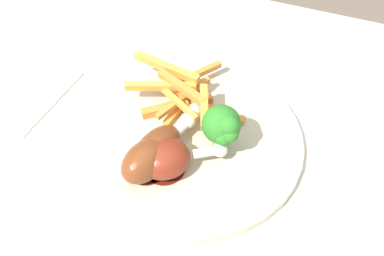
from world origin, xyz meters
TOP-DOWN VIEW (x-y plane):
  - dining_table at (0.00, 0.00)m, footprint 1.22×0.68m
  - dinner_plate at (-0.07, 0.01)m, footprint 0.29×0.29m
  - broccoli_floret_front at (-0.11, 0.01)m, footprint 0.05×0.05m
  - carrot_fries_pile at (-0.04, -0.05)m, footprint 0.17×0.14m
  - chicken_drumstick_near at (-0.04, 0.05)m, footprint 0.06×0.13m
  - chicken_drumstick_far at (-0.04, 0.07)m, footprint 0.07×0.13m
  - chicken_drumstick_extra at (-0.06, 0.06)m, footprint 0.11×0.09m
  - napkin at (0.22, -0.00)m, footprint 0.19×0.16m

SIDE VIEW (x-z plane):
  - dining_table at x=0.00m, z-range 0.25..0.95m
  - napkin at x=0.22m, z-range 0.71..0.71m
  - dinner_plate at x=-0.07m, z-range 0.71..0.72m
  - carrot_fries_pile at x=-0.04m, z-range 0.72..0.76m
  - chicken_drumstick_near at x=-0.04m, z-range 0.72..0.76m
  - chicken_drumstick_extra at x=-0.06m, z-range 0.72..0.76m
  - chicken_drumstick_far at x=-0.04m, z-range 0.72..0.76m
  - broccoli_floret_front at x=-0.11m, z-range 0.73..0.80m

